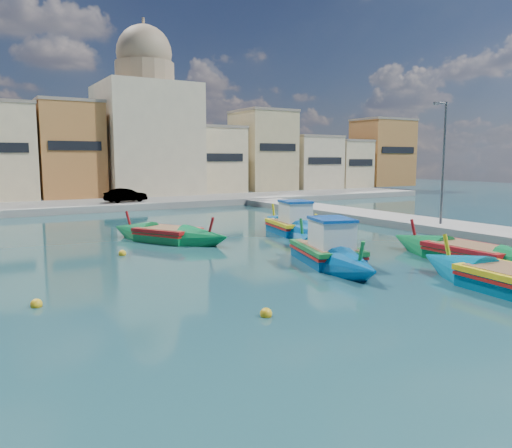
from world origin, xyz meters
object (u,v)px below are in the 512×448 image
object	(u,v)px
luzzu_cyan_mid	(300,223)
luzzu_blue_south	(472,256)
luzzu_turquoise_cabin	(327,254)
luzzu_blue_cabin	(292,227)
quay_street_lamp	(443,162)
luzzu_green	(168,236)
church_block	(146,124)

from	to	relation	value
luzzu_cyan_mid	luzzu_blue_south	bearing A→B (deg)	-91.05
luzzu_turquoise_cabin	luzzu_blue_cabin	bearing A→B (deg)	65.47
quay_street_lamp	luzzu_green	bearing A→B (deg)	161.60
quay_street_lamp	luzzu_blue_south	size ratio (longest dim) A/B	0.83
quay_street_lamp	luzzu_cyan_mid	size ratio (longest dim) A/B	0.96
luzzu_green	luzzu_turquoise_cabin	bearing A→B (deg)	-65.64
church_block	luzzu_turquoise_cabin	distance (m)	38.75
church_block	luzzu_blue_south	bearing A→B (deg)	-88.65
quay_street_lamp	luzzu_blue_south	world-z (taller)	quay_street_lamp
luzzu_blue_cabin	luzzu_cyan_mid	bearing A→B (deg)	44.59
luzzu_turquoise_cabin	church_block	bearing A→B (deg)	83.19
quay_street_lamp	luzzu_green	xyz separation A→B (m)	(-15.99, 5.32, -4.06)
church_block	luzzu_turquoise_cabin	bearing A→B (deg)	-96.81
luzzu_turquoise_cabin	luzzu_green	world-z (taller)	luzzu_turquoise_cabin
luzzu_cyan_mid	luzzu_blue_south	size ratio (longest dim) A/B	0.87
luzzu_turquoise_cabin	luzzu_cyan_mid	bearing A→B (deg)	60.07
luzzu_turquoise_cabin	luzzu_green	xyz separation A→B (m)	(-4.06, 8.96, -0.10)
luzzu_blue_cabin	luzzu_green	world-z (taller)	luzzu_blue_cabin
quay_street_lamp	luzzu_cyan_mid	bearing A→B (deg)	134.84
luzzu_turquoise_cabin	luzzu_blue_south	world-z (taller)	luzzu_turquoise_cabin
luzzu_green	church_block	bearing A→B (deg)	73.40
luzzu_cyan_mid	luzzu_green	world-z (taller)	luzzu_green
church_block	luzzu_green	size ratio (longest dim) A/B	2.30
luzzu_turquoise_cabin	luzzu_cyan_mid	distance (m)	11.43
luzzu_blue_south	church_block	bearing A→B (deg)	91.35
quay_street_lamp	luzzu_turquoise_cabin	world-z (taller)	quay_street_lamp
luzzu_cyan_mid	luzzu_blue_south	xyz separation A→B (m)	(-0.24, -13.26, 0.03)
church_block	luzzu_blue_cabin	distance (m)	30.93
luzzu_turquoise_cabin	luzzu_blue_south	bearing A→B (deg)	-31.59
church_block	quay_street_lamp	distance (m)	35.04
luzzu_turquoise_cabin	quay_street_lamp	bearing A→B (deg)	16.95
luzzu_turquoise_cabin	luzzu_blue_cabin	world-z (taller)	luzzu_blue_cabin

